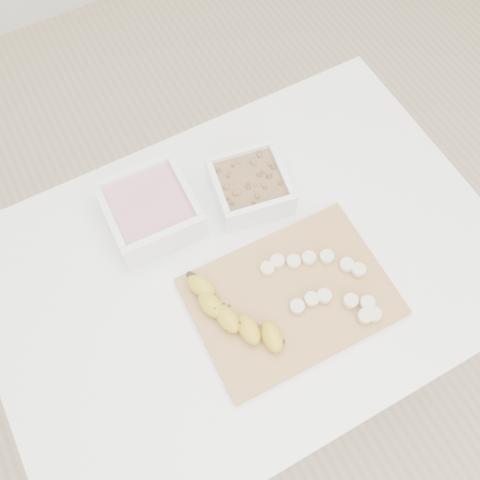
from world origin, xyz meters
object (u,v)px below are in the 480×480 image
banana (236,315)px  bowl_yogurt (151,210)px  cutting_board (291,297)px  bowl_granola (250,186)px  table (247,283)px

banana → bowl_yogurt: bearing=86.4°
bowl_yogurt → banana: 0.27m
cutting_board → banana: banana is taller
bowl_granola → banana: 0.27m
bowl_yogurt → table: bearing=-56.5°
table → banana: banana is taller
cutting_board → banana: 0.12m
bowl_granola → banana: (-0.15, -0.23, -0.00)m
table → bowl_granola: size_ratio=5.90×
cutting_board → banana: bearing=174.8°
bowl_yogurt → bowl_granola: bearing=-11.7°
banana → table: bearing=36.9°
table → bowl_yogurt: bearing=123.5°
bowl_yogurt → bowl_granola: (0.20, -0.04, -0.01)m
cutting_board → bowl_granola: bearing=79.9°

